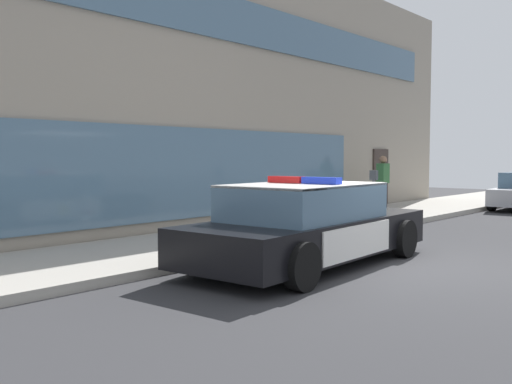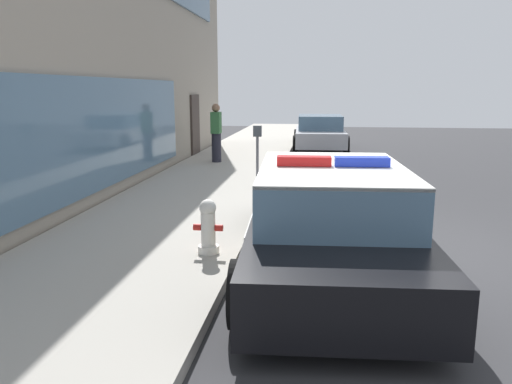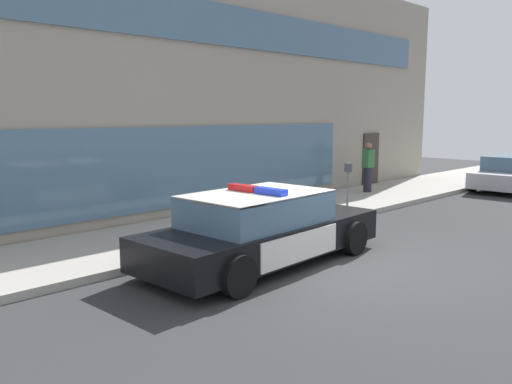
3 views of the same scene
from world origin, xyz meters
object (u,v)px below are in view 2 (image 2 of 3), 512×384
pedestrian_on_sidewalk (216,133)px  police_cruiser (330,220)px  fire_hydrant (208,227)px  parking_meter (257,144)px  car_down_street (320,132)px

pedestrian_on_sidewalk → police_cruiser: bearing=-69.3°
fire_hydrant → parking_meter: bearing=-0.7°
police_cruiser → parking_meter: police_cruiser is taller
fire_hydrant → pedestrian_on_sidewalk: (8.35, 1.61, 0.51)m
car_down_street → parking_meter: (-8.56, 1.36, 0.45)m
police_cruiser → pedestrian_on_sidewalk: size_ratio=3.03×
fire_hydrant → car_down_street: car_down_street is taller
car_down_street → pedestrian_on_sidewalk: (-5.02, 3.03, 0.38)m
fire_hydrant → car_down_street: 13.45m
parking_meter → fire_hydrant: bearing=179.3°
fire_hydrant → pedestrian_on_sidewalk: pedestrian_on_sidewalk is taller
pedestrian_on_sidewalk → parking_meter: size_ratio=1.28×
police_cruiser → car_down_street: 13.46m
parking_meter → police_cruiser: bearing=-162.7°
parking_meter → pedestrian_on_sidewalk: bearing=25.2°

